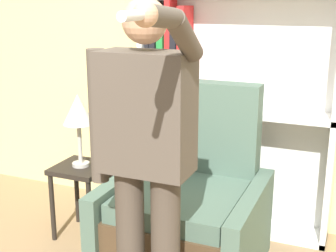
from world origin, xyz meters
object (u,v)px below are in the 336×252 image
object	(u,v)px
bookcase	(212,108)
armchair	(188,213)
side_table	(82,180)
table_lamp	(78,112)
person_standing	(145,154)

from	to	relation	value
bookcase	armchair	distance (m)	0.88
armchair	side_table	world-z (taller)	armchair
side_table	table_lamp	xyz separation A→B (m)	(-0.00, -0.00, 0.52)
bookcase	table_lamp	size ratio (longest dim) A/B	3.48
table_lamp	side_table	bearing A→B (deg)	63.43
person_standing	side_table	bearing A→B (deg)	139.20
person_standing	table_lamp	bearing A→B (deg)	139.20
bookcase	table_lamp	distance (m)	1.01
person_standing	side_table	size ratio (longest dim) A/B	3.16
bookcase	person_standing	world-z (taller)	bookcase
bookcase	side_table	world-z (taller)	bookcase
bookcase	armchair	xyz separation A→B (m)	(0.07, -0.67, -0.56)
side_table	table_lamp	world-z (taller)	table_lamp
armchair	side_table	distance (m)	0.87
bookcase	side_table	xyz separation A→B (m)	(-0.80, -0.61, -0.49)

